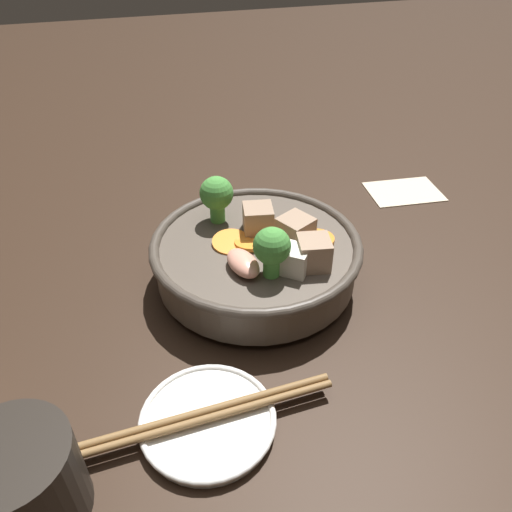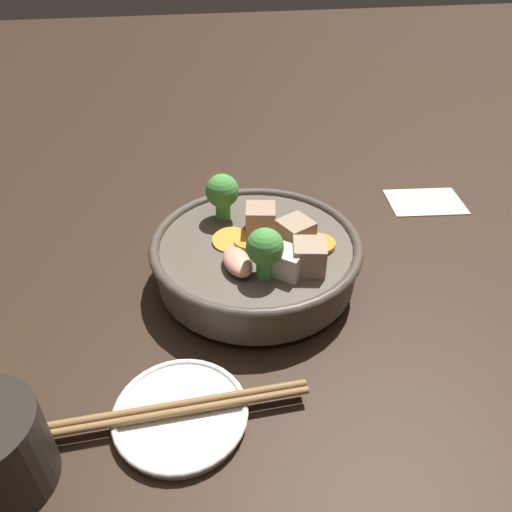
# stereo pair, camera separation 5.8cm
# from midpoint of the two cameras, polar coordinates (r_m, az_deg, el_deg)

# --- Properties ---
(ground_plane) EXTENTS (3.00, 3.00, 0.00)m
(ground_plane) POSITION_cam_midpoint_polar(r_m,az_deg,el_deg) (0.61, -2.75, -2.90)
(ground_plane) COLOR black
(stirfry_bowl) EXTENTS (0.24, 0.24, 0.11)m
(stirfry_bowl) POSITION_cam_midpoint_polar(r_m,az_deg,el_deg) (0.58, -2.81, 0.13)
(stirfry_bowl) COLOR #51473D
(stirfry_bowl) RESTS_ON ground_plane
(side_saucer) EXTENTS (0.12, 0.12, 0.01)m
(side_saucer) POSITION_cam_midpoint_polar(r_m,az_deg,el_deg) (0.47, -9.26, -18.30)
(side_saucer) COLOR white
(side_saucer) RESTS_ON ground_plane
(dark_mug) EXTENTS (0.11, 0.09, 0.08)m
(dark_mug) POSITION_cam_midpoint_polar(r_m,az_deg,el_deg) (0.45, -29.20, -21.94)
(dark_mug) COLOR black
(dark_mug) RESTS_ON ground_plane
(napkin) EXTENTS (0.12, 0.09, 0.00)m
(napkin) POSITION_cam_midpoint_polar(r_m,az_deg,el_deg) (0.81, 14.58, 7.11)
(napkin) COLOR beige
(napkin) RESTS_ON ground_plane
(chopsticks_pair) EXTENTS (0.23, 0.03, 0.01)m
(chopsticks_pair) POSITION_cam_midpoint_polar(r_m,az_deg,el_deg) (0.46, -9.38, -17.63)
(chopsticks_pair) COLOR olive
(chopsticks_pair) RESTS_ON side_saucer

